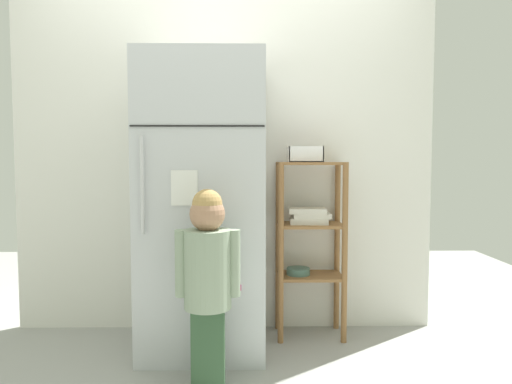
# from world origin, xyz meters

# --- Properties ---
(ground_plane) EXTENTS (6.00, 6.00, 0.00)m
(ground_plane) POSITION_xyz_m (0.00, 0.00, 0.00)
(ground_plane) COLOR #999993
(kitchen_wall_back) EXTENTS (2.76, 0.03, 2.22)m
(kitchen_wall_back) POSITION_xyz_m (0.00, 0.37, 1.11)
(kitchen_wall_back) COLOR silver
(kitchen_wall_back) RESTS_ON ground
(refrigerator) EXTENTS (0.71, 0.67, 1.72)m
(refrigerator) POSITION_xyz_m (-0.11, 0.02, 0.86)
(refrigerator) COLOR silver
(refrigerator) RESTS_ON ground
(child_standing) EXTENTS (0.32, 0.24, 0.99)m
(child_standing) POSITION_xyz_m (-0.04, -0.49, 0.60)
(child_standing) COLOR #335135
(child_standing) RESTS_ON ground
(pantry_shelf_unit) EXTENTS (0.43, 0.28, 1.12)m
(pantry_shelf_unit) POSITION_xyz_m (0.55, 0.20, 0.66)
(pantry_shelf_unit) COLOR olive
(pantry_shelf_unit) RESTS_ON ground
(fruit_bin) EXTENTS (0.21, 0.16, 0.10)m
(fruit_bin) POSITION_xyz_m (0.52, 0.21, 1.16)
(fruit_bin) COLOR white
(fruit_bin) RESTS_ON pantry_shelf_unit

